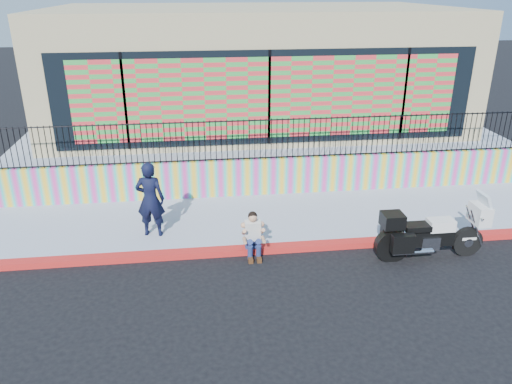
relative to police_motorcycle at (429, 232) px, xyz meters
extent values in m
plane|color=black|center=(-3.05, 0.75, -0.67)|extent=(90.00, 90.00, 0.00)
cube|color=#A90C27|center=(-3.05, 0.75, -0.60)|extent=(16.00, 0.30, 0.15)
cube|color=#99A4B8|center=(-3.05, 2.40, -0.60)|extent=(16.00, 3.00, 0.15)
cube|color=#DF3A9E|center=(-3.05, 4.00, 0.03)|extent=(16.00, 0.20, 1.10)
cube|color=#99A4B8|center=(-3.05, 9.10, -0.05)|extent=(16.00, 10.00, 1.25)
cube|color=tan|center=(-3.05, 8.90, 2.58)|extent=(14.00, 8.00, 4.00)
cube|color=black|center=(-3.05, 4.88, 2.18)|extent=(12.60, 0.04, 2.80)
cube|color=red|center=(-3.05, 4.85, 2.18)|extent=(11.48, 0.02, 2.40)
cylinder|color=black|center=(0.98, 0.00, -0.31)|extent=(0.72, 0.15, 0.72)
cylinder|color=black|center=(-0.88, 0.00, -0.31)|extent=(0.72, 0.15, 0.72)
cube|color=black|center=(0.05, 0.00, -0.13)|extent=(1.04, 0.31, 0.37)
cube|color=silver|center=(0.00, 0.00, -0.23)|extent=(0.44, 0.37, 0.33)
cube|color=silver|center=(0.25, 0.00, 0.18)|extent=(0.60, 0.35, 0.26)
cube|color=black|center=(-0.33, 0.00, 0.16)|extent=(0.60, 0.37, 0.13)
cube|color=silver|center=(1.17, 0.00, 0.40)|extent=(0.33, 0.57, 0.46)
cube|color=silver|center=(1.22, 0.00, 0.75)|extent=(0.20, 0.50, 0.37)
cube|color=black|center=(-0.93, 0.00, 0.37)|extent=(0.48, 0.46, 0.33)
cube|color=black|center=(-0.77, -0.33, -0.07)|extent=(0.52, 0.20, 0.44)
cube|color=black|center=(-0.77, 0.33, -0.07)|extent=(0.52, 0.20, 0.44)
cube|color=silver|center=(0.98, 0.00, -0.20)|extent=(0.35, 0.17, 0.07)
imported|color=black|center=(-6.45, 1.71, 0.44)|extent=(0.76, 0.56, 1.92)
cube|color=navy|center=(-4.04, 0.78, -0.43)|extent=(0.36, 0.28, 0.18)
cube|color=silver|center=(-4.04, 0.74, -0.08)|extent=(0.38, 0.27, 0.54)
sphere|color=tan|center=(-4.04, 0.70, 0.28)|extent=(0.21, 0.21, 0.21)
cube|color=#472814|center=(-4.14, 0.34, -0.62)|extent=(0.11, 0.26, 0.10)
cube|color=#472814|center=(-3.94, 0.34, -0.62)|extent=(0.11, 0.26, 0.10)
camera|label=1|loc=(-5.28, -9.72, 5.32)|focal=35.00mm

